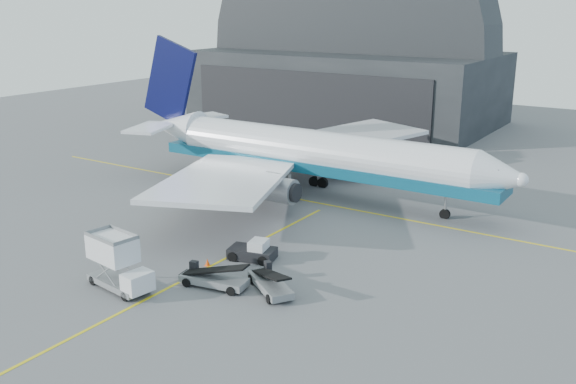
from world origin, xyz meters
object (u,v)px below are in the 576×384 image
Objects in this scene: pushback_tug at (254,252)px; belt_loader_a at (213,278)px; belt_loader_b at (270,283)px; airliner at (305,152)px; catering_truck at (118,263)px.

belt_loader_a is (0.62, -5.83, -0.02)m from pushback_tug.
pushback_tug is 0.80× the size of belt_loader_b.
airliner is at bearing 95.94° from pushback_tug.
airliner is at bearing 149.83° from belt_loader_b.
belt_loader_a is at bearing 44.12° from catering_truck.
airliner is 11.40× the size of pushback_tug.
belt_loader_a is 4.24m from belt_loader_b.
catering_truck reaches higher than belt_loader_a.
belt_loader_b is at bearing -56.24° from pushback_tug.
catering_truck is at bearing -154.18° from belt_loader_a.
pushback_tug is at bearing 71.76° from catering_truck.
catering_truck is 1.07× the size of belt_loader_a.
pushback_tug is (4.95, 9.82, -1.31)m from catering_truck.
belt_loader_b is (3.90, 1.66, -0.01)m from belt_loader_a.
catering_truck is 11.10m from belt_loader_b.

